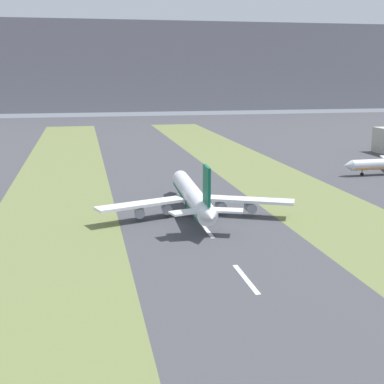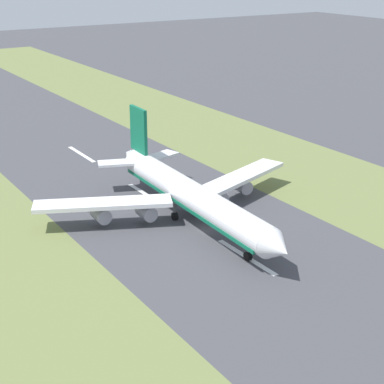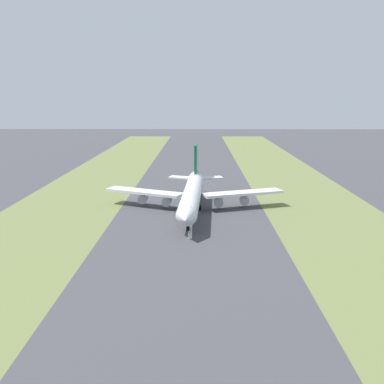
{
  "view_description": "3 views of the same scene",
  "coord_description": "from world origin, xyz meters",
  "views": [
    {
      "loc": [
        -34.81,
        -174.32,
        45.77
      ],
      "look_at": [
        -0.22,
        -5.25,
        7.0
      ],
      "focal_mm": 50.0,
      "sensor_mm": 36.0,
      "label": 1
    },
    {
      "loc": [
        68.13,
        103.06,
        54.47
      ],
      "look_at": [
        -0.22,
        -5.25,
        7.0
      ],
      "focal_mm": 60.0,
      "sensor_mm": 36.0,
      "label": 2
    },
    {
      "loc": [
        -2.38,
        142.37,
        38.53
      ],
      "look_at": [
        -0.22,
        -5.25,
        7.0
      ],
      "focal_mm": 42.0,
      "sensor_mm": 36.0,
      "label": 3
    }
  ],
  "objects": [
    {
      "name": "ground_plane",
      "position": [
        0.0,
        0.0,
        0.0
      ],
      "size": [
        800.0,
        800.0,
        0.0
      ],
      "primitive_type": "plane",
      "color": "#424247"
    },
    {
      "name": "airplane_main_jet",
      "position": [
        -0.3,
        -7.16,
        6.02
      ],
      "size": [
        64.08,
        67.17,
        20.2
      ],
      "color": "white",
      "rests_on": "ground"
    },
    {
      "name": "centreline_dash_far",
      "position": [
        0.0,
        14.75,
        0.01
      ],
      "size": [
        1.2,
        18.0,
        0.01
      ],
      "primitive_type": "cube",
      "color": "silver",
      "rests_on": "ground"
    },
    {
      "name": "centreline_dash_mid",
      "position": [
        0.0,
        -25.25,
        0.01
      ],
      "size": [
        1.2,
        18.0,
        0.01
      ],
      "primitive_type": "cube",
      "color": "silver",
      "rests_on": "ground"
    },
    {
      "name": "grass_median_east",
      "position": [
        45.0,
        0.0,
        0.0
      ],
      "size": [
        40.0,
        600.0,
        0.01
      ],
      "primitive_type": "cube",
      "color": "olive",
      "rests_on": "ground"
    },
    {
      "name": "centreline_dash_near",
      "position": [
        0.0,
        -65.25,
        0.01
      ],
      "size": [
        1.2,
        18.0,
        0.01
      ],
      "primitive_type": "cube",
      "color": "silver",
      "rests_on": "ground"
    },
    {
      "name": "grass_median_west",
      "position": [
        -45.0,
        0.0,
        0.0
      ],
      "size": [
        40.0,
        600.0,
        0.01
      ],
      "primitive_type": "cube",
      "color": "olive",
      "rests_on": "ground"
    }
  ]
}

